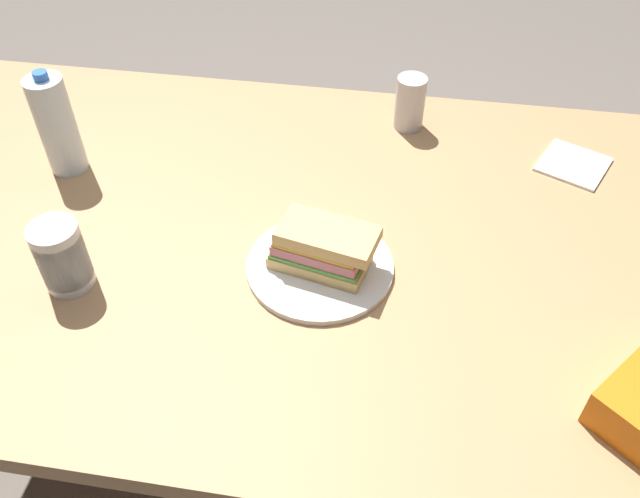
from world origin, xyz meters
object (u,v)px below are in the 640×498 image
(sandwich, at_px, (322,248))
(soda_can_silver, at_px, (410,103))
(water_bottle_tall, at_px, (57,125))
(plastic_cup_stack, at_px, (62,256))
(paper_plate, at_px, (320,266))
(dining_table, at_px, (281,261))

(sandwich, relative_size, soda_can_silver, 1.63)
(water_bottle_tall, xyz_separation_m, plastic_cup_stack, (0.14, -0.31, -0.04))
(sandwich, distance_m, soda_can_silver, 0.49)
(paper_plate, distance_m, plastic_cup_stack, 0.44)
(soda_can_silver, bearing_deg, sandwich, -104.40)
(dining_table, distance_m, plastic_cup_stack, 0.41)
(paper_plate, xyz_separation_m, water_bottle_tall, (-0.57, 0.21, 0.10))
(sandwich, xyz_separation_m, plastic_cup_stack, (-0.43, -0.10, 0.01))
(dining_table, xyz_separation_m, sandwich, (0.10, -0.09, 0.14))
(paper_plate, bearing_deg, soda_can_silver, 75.17)
(water_bottle_tall, bearing_deg, paper_plate, -20.24)
(water_bottle_tall, bearing_deg, plastic_cup_stack, -65.46)
(sandwich, bearing_deg, soda_can_silver, 75.60)
(dining_table, relative_size, soda_can_silver, 14.59)
(sandwich, distance_m, plastic_cup_stack, 0.44)
(sandwich, height_order, water_bottle_tall, water_bottle_tall)
(plastic_cup_stack, bearing_deg, sandwich, 13.48)
(water_bottle_tall, height_order, plastic_cup_stack, water_bottle_tall)
(paper_plate, distance_m, sandwich, 0.05)
(dining_table, bearing_deg, soda_can_silver, 60.71)
(dining_table, distance_m, sandwich, 0.19)
(soda_can_silver, bearing_deg, dining_table, -119.29)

